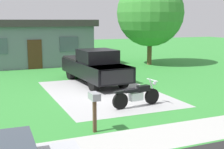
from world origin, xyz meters
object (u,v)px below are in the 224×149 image
object	(u,v)px
shade_tree	(150,13)
motorcycle	(137,95)
pickup_truck	(94,66)
mailbox	(94,102)
neighbor_house	(29,42)

from	to	relation	value
shade_tree	motorcycle	bearing A→B (deg)	-121.95
motorcycle	pickup_truck	world-z (taller)	pickup_truck
pickup_truck	mailbox	distance (m)	7.76
shade_tree	pickup_truck	bearing A→B (deg)	-141.18
mailbox	neighbor_house	world-z (taller)	neighbor_house
mailbox	shade_tree	size ratio (longest dim) A/B	0.19
shade_tree	neighbor_house	distance (m)	9.70
pickup_truck	shade_tree	xyz separation A→B (m)	(6.47, 5.20, 3.07)
motorcycle	mailbox	distance (m)	3.34
mailbox	pickup_truck	bearing A→B (deg)	70.48
motorcycle	pickup_truck	bearing A→B (deg)	89.60
motorcycle	mailbox	world-z (taller)	mailbox
pickup_truck	shade_tree	world-z (taller)	shade_tree
pickup_truck	neighbor_house	xyz separation A→B (m)	(-2.21, 8.92, 0.84)
motorcycle	pickup_truck	xyz separation A→B (m)	(0.04, 5.23, 0.48)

